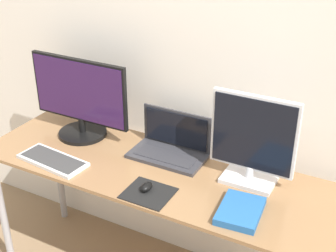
{
  "coord_description": "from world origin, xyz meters",
  "views": [
    {
      "loc": [
        0.88,
        -1.34,
        1.96
      ],
      "look_at": [
        -0.02,
        0.34,
        0.97
      ],
      "focal_mm": 50.0,
      "sensor_mm": 36.0,
      "label": 1
    }
  ],
  "objects_px": {
    "monitor_right": "(253,142)",
    "laptop": "(171,145)",
    "mouse": "(147,187)",
    "book": "(240,211)",
    "keyboard": "(53,160)",
    "monitor_left": "(80,99)"
  },
  "relations": [
    {
      "from": "monitor_right",
      "to": "laptop",
      "type": "relative_size",
      "value": 1.13
    },
    {
      "from": "mouse",
      "to": "book",
      "type": "relative_size",
      "value": 0.29
    },
    {
      "from": "book",
      "to": "laptop",
      "type": "bearing_deg",
      "value": 148.44
    },
    {
      "from": "laptop",
      "to": "mouse",
      "type": "height_order",
      "value": "laptop"
    },
    {
      "from": "keyboard",
      "to": "book",
      "type": "height_order",
      "value": "book"
    },
    {
      "from": "monitor_left",
      "to": "laptop",
      "type": "relative_size",
      "value": 1.53
    },
    {
      "from": "monitor_left",
      "to": "monitor_right",
      "type": "height_order",
      "value": "monitor_left"
    },
    {
      "from": "monitor_left",
      "to": "book",
      "type": "relative_size",
      "value": 2.37
    },
    {
      "from": "monitor_left",
      "to": "mouse",
      "type": "xyz_separation_m",
      "value": [
        0.57,
        -0.29,
        -0.19
      ]
    },
    {
      "from": "keyboard",
      "to": "mouse",
      "type": "height_order",
      "value": "mouse"
    },
    {
      "from": "mouse",
      "to": "laptop",
      "type": "bearing_deg",
      "value": 99.67
    },
    {
      "from": "monitor_right",
      "to": "mouse",
      "type": "relative_size",
      "value": 6.01
    },
    {
      "from": "monitor_right",
      "to": "keyboard",
      "type": "relative_size",
      "value": 1.14
    },
    {
      "from": "monitor_right",
      "to": "keyboard",
      "type": "distance_m",
      "value": 0.97
    },
    {
      "from": "book",
      "to": "monitor_left",
      "type": "bearing_deg",
      "value": 165.78
    },
    {
      "from": "book",
      "to": "mouse",
      "type": "bearing_deg",
      "value": -174.33
    },
    {
      "from": "laptop",
      "to": "monitor_right",
      "type": "bearing_deg",
      "value": -5.4
    },
    {
      "from": "laptop",
      "to": "mouse",
      "type": "bearing_deg",
      "value": -80.33
    },
    {
      "from": "monitor_right",
      "to": "laptop",
      "type": "distance_m",
      "value": 0.45
    },
    {
      "from": "monitor_right",
      "to": "mouse",
      "type": "xyz_separation_m",
      "value": [
        -0.37,
        -0.29,
        -0.18
      ]
    },
    {
      "from": "monitor_left",
      "to": "keyboard",
      "type": "relative_size",
      "value": 1.55
    },
    {
      "from": "monitor_right",
      "to": "book",
      "type": "bearing_deg",
      "value": -78.74
    }
  ]
}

